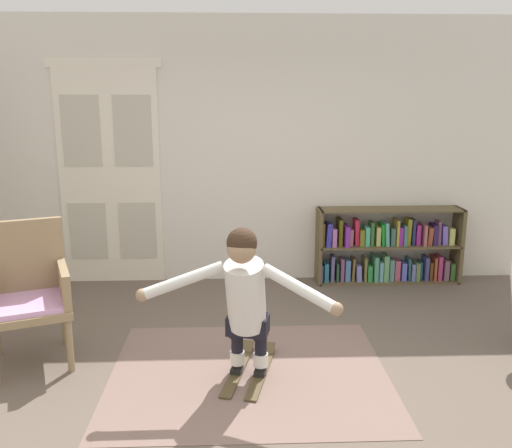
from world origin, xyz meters
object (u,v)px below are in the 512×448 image
skis_pair (250,369)px  person_skier (245,294)px  bookshelf (387,249)px  wicker_chair (27,290)px

skis_pair → person_skier: size_ratio=0.62×
skis_pair → person_skier: person_skier is taller
bookshelf → skis_pair: (-1.61, -2.06, -0.35)m
skis_pair → person_skier: 0.68m
person_skier → wicker_chair: bearing=165.3°
bookshelf → person_skier: size_ratio=1.17×
bookshelf → wicker_chair: wicker_chair is taller
person_skier → skis_pair: bearing=76.7°
person_skier → bookshelf: bearing=53.4°
bookshelf → skis_pair: bearing=-128.0°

